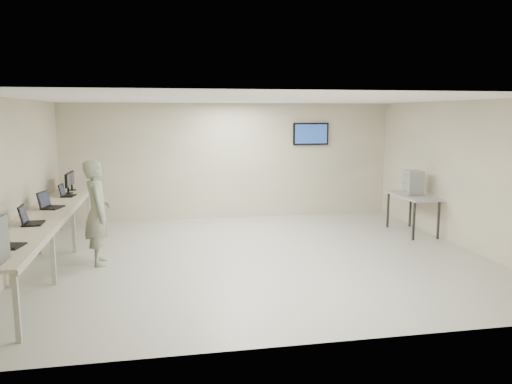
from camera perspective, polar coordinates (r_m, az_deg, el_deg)
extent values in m
cube|color=beige|center=(9.07, 0.24, -7.39)|extent=(8.00, 7.00, 0.01)
cube|color=white|center=(8.71, 0.25, 10.58)|extent=(8.00, 7.00, 0.01)
cube|color=beige|center=(12.21, -2.89, 3.54)|extent=(8.00, 0.01, 2.80)
cube|color=beige|center=(5.44, 7.30, -3.40)|extent=(8.00, 0.01, 2.80)
cube|color=beige|center=(8.94, -25.82, 0.64)|extent=(0.01, 7.00, 2.80)
cube|color=beige|center=(10.31, 22.63, 1.85)|extent=(0.01, 7.00, 2.80)
cube|color=#282626|center=(12.58, 6.22, 6.63)|extent=(0.15, 0.04, 0.15)
cube|color=black|center=(12.54, 6.27, 6.62)|extent=(0.90, 0.06, 0.55)
cube|color=navy|center=(12.51, 6.32, 6.61)|extent=(0.82, 0.01, 0.47)
cube|color=#CDBC8F|center=(8.92, -23.12, -2.58)|extent=(0.75, 6.00, 0.04)
cube|color=#A8A49A|center=(8.86, -20.73, -2.73)|extent=(0.02, 6.00, 0.06)
cube|color=#A8A49A|center=(6.30, -25.69, -11.69)|extent=(0.06, 0.06, 0.86)
cube|color=#A8A49A|center=(8.25, -26.29, -6.92)|extent=(0.06, 0.06, 0.86)
cube|color=#A8A49A|center=(8.11, -22.18, -6.92)|extent=(0.06, 0.06, 0.86)
cube|color=#A8A49A|center=(9.94, -23.56, -4.14)|extent=(0.06, 0.06, 0.86)
cube|color=#A8A49A|center=(9.82, -20.14, -4.09)|extent=(0.06, 0.06, 0.86)
cube|color=#A8A49A|center=(11.81, -21.50, -2.03)|extent=(0.06, 0.06, 0.86)
cube|color=#A8A49A|center=(11.71, -18.62, -1.96)|extent=(0.06, 0.06, 0.86)
cube|color=black|center=(6.99, -26.11, -5.59)|extent=(0.30, 0.37, 0.02)
cube|color=black|center=(7.00, -27.14, -4.55)|extent=(0.12, 0.32, 0.24)
cube|color=black|center=(6.99, -27.03, -4.55)|extent=(0.10, 0.28, 0.20)
cube|color=black|center=(8.26, -24.09, -3.31)|extent=(0.28, 0.38, 0.02)
cube|color=black|center=(8.27, -25.08, -2.31)|extent=(0.08, 0.36, 0.27)
cube|color=black|center=(8.26, -24.97, -2.31)|extent=(0.06, 0.32, 0.23)
cube|color=black|center=(9.51, -22.21, -1.66)|extent=(0.38, 0.46, 0.02)
cube|color=black|center=(9.51, -23.10, -0.77)|extent=(0.18, 0.38, 0.28)
cube|color=black|center=(9.51, -23.00, -0.76)|extent=(0.14, 0.33, 0.23)
cube|color=black|center=(10.74, -20.64, -0.42)|extent=(0.28, 0.36, 0.02)
cube|color=black|center=(10.75, -21.30, 0.24)|extent=(0.10, 0.32, 0.24)
cube|color=black|center=(10.74, -21.23, 0.25)|extent=(0.08, 0.28, 0.20)
cylinder|color=black|center=(11.14, -20.64, -0.11)|extent=(0.19, 0.19, 0.01)
cube|color=black|center=(11.13, -20.67, 0.31)|extent=(0.04, 0.03, 0.15)
cube|color=black|center=(11.11, -20.72, 1.28)|extent=(0.05, 0.43, 0.28)
cube|color=black|center=(11.10, -20.58, 1.28)|extent=(0.00, 0.39, 0.24)
cylinder|color=black|center=(11.57, -20.28, 0.23)|extent=(0.19, 0.19, 0.01)
cube|color=black|center=(11.56, -20.30, 0.62)|extent=(0.04, 0.03, 0.15)
cube|color=black|center=(11.54, -20.35, 1.53)|extent=(0.05, 0.42, 0.28)
cube|color=black|center=(11.53, -20.22, 1.54)|extent=(0.00, 0.38, 0.24)
imported|color=#717B5B|center=(8.86, -17.68, -2.21)|extent=(0.54, 0.73, 1.80)
cube|color=gray|center=(11.17, 17.50, -0.43)|extent=(0.65, 1.38, 0.04)
cube|color=#282626|center=(10.61, 17.59, -3.20)|extent=(0.04, 0.04, 0.79)
cube|color=#282626|center=(11.64, 14.85, -2.02)|extent=(0.04, 0.04, 0.79)
cube|color=#282626|center=(10.87, 20.13, -3.03)|extent=(0.04, 0.04, 0.79)
cube|color=#282626|center=(11.88, 17.22, -1.90)|extent=(0.04, 0.04, 0.79)
cube|color=#949799|center=(11.15, 17.43, 0.11)|extent=(0.33, 0.37, 0.18)
cube|color=#949799|center=(11.12, 17.48, 1.01)|extent=(0.33, 0.37, 0.18)
cube|color=#949799|center=(11.10, 17.52, 1.92)|extent=(0.33, 0.37, 0.18)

